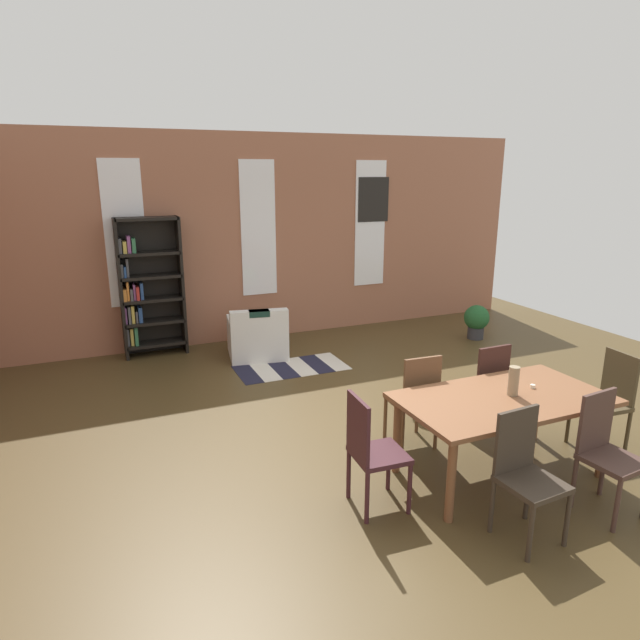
# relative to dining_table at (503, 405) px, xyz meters

# --- Properties ---
(ground_plane) EXTENTS (10.80, 10.80, 0.00)m
(ground_plane) POSITION_rel_dining_table_xyz_m (-0.67, 1.07, -0.66)
(ground_plane) COLOR #4C3B1F
(back_wall_brick) EXTENTS (9.31, 0.12, 3.15)m
(back_wall_brick) POSITION_rel_dining_table_xyz_m (-0.67, 4.86, 0.92)
(back_wall_brick) COLOR #A1654B
(back_wall_brick) RESTS_ON ground
(window_pane_0) EXTENTS (0.55, 0.02, 2.05)m
(window_pane_0) POSITION_rel_dining_table_xyz_m (-2.61, 4.79, 1.08)
(window_pane_0) COLOR white
(window_pane_1) EXTENTS (0.55, 0.02, 2.05)m
(window_pane_1) POSITION_rel_dining_table_xyz_m (-0.67, 4.79, 1.08)
(window_pane_1) COLOR white
(window_pane_2) EXTENTS (0.55, 0.02, 2.05)m
(window_pane_2) POSITION_rel_dining_table_xyz_m (1.26, 4.79, 1.08)
(window_pane_2) COLOR white
(dining_table) EXTENTS (1.80, 0.98, 0.74)m
(dining_table) POSITION_rel_dining_table_xyz_m (0.00, 0.00, 0.00)
(dining_table) COLOR brown
(dining_table) RESTS_ON ground
(vase_on_table) EXTENTS (0.09, 0.09, 0.26)m
(vase_on_table) POSITION_rel_dining_table_xyz_m (0.09, 0.00, 0.21)
(vase_on_table) COLOR #998466
(vase_on_table) RESTS_ON dining_table
(tealight_candle_0) EXTENTS (0.04, 0.04, 0.03)m
(tealight_candle_0) POSITION_rel_dining_table_xyz_m (0.37, 0.05, 0.10)
(tealight_candle_0) COLOR silver
(tealight_candle_0) RESTS_ON dining_table
(dining_chair_far_left) EXTENTS (0.42, 0.42, 0.95)m
(dining_chair_far_left) POSITION_rel_dining_table_xyz_m (-0.41, 0.72, -0.14)
(dining_chair_far_left) COLOR brown
(dining_chair_far_left) RESTS_ON ground
(dining_chair_near_right) EXTENTS (0.44, 0.44, 0.95)m
(dining_chair_near_right) POSITION_rel_dining_table_xyz_m (0.40, -0.72, -0.14)
(dining_chair_near_right) COLOR #49312A
(dining_chair_near_right) RESTS_ON ground
(dining_chair_near_left) EXTENTS (0.42, 0.42, 0.95)m
(dining_chair_near_left) POSITION_rel_dining_table_xyz_m (-0.41, -0.72, -0.14)
(dining_chair_near_left) COLOR #3A2F24
(dining_chair_near_left) RESTS_ON ground
(dining_chair_head_left) EXTENTS (0.42, 0.42, 0.95)m
(dining_chair_head_left) POSITION_rel_dining_table_xyz_m (-1.27, 0.00, -0.14)
(dining_chair_head_left) COLOR #401F24
(dining_chair_head_left) RESTS_ON ground
(dining_chair_head_right) EXTENTS (0.43, 0.43, 0.95)m
(dining_chair_head_right) POSITION_rel_dining_table_xyz_m (1.27, -0.01, -0.14)
(dining_chair_head_right) COLOR #4A3E27
(dining_chair_head_right) RESTS_ON ground
(dining_chair_far_right) EXTENTS (0.41, 0.41, 0.95)m
(dining_chair_far_right) POSITION_rel_dining_table_xyz_m (0.41, 0.72, -0.14)
(dining_chair_far_right) COLOR #3B201C
(dining_chair_far_right) RESTS_ON ground
(bookshelf_tall) EXTENTS (0.87, 0.33, 1.98)m
(bookshelf_tall) POSITION_rel_dining_table_xyz_m (-2.40, 4.60, 0.33)
(bookshelf_tall) COLOR black
(bookshelf_tall) RESTS_ON ground
(armchair_white) EXTENTS (0.92, 0.92, 0.75)m
(armchair_white) POSITION_rel_dining_table_xyz_m (-1.01, 3.90, -0.38)
(armchair_white) COLOR silver
(armchair_white) RESTS_ON ground
(potted_plant_by_shelf) EXTENTS (0.40, 0.40, 0.55)m
(potted_plant_by_shelf) POSITION_rel_dining_table_xyz_m (2.45, 3.36, -0.35)
(potted_plant_by_shelf) COLOR #333338
(potted_plant_by_shelf) RESTS_ON ground
(potted_plant_corner) EXTENTS (0.39, 0.39, 0.52)m
(potted_plant_corner) POSITION_rel_dining_table_xyz_m (0.10, 1.34, -0.37)
(potted_plant_corner) COLOR #333338
(potted_plant_corner) RESTS_ON ground
(striped_rug) EXTENTS (1.49, 0.75, 0.01)m
(striped_rug) POSITION_rel_dining_table_xyz_m (-0.73, 3.25, -0.65)
(striped_rug) COLOR #1E1E33
(striped_rug) RESTS_ON ground
(framed_picture) EXTENTS (0.56, 0.03, 0.72)m
(framed_picture) POSITION_rel_dining_table_xyz_m (1.31, 4.78, 1.48)
(framed_picture) COLOR black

